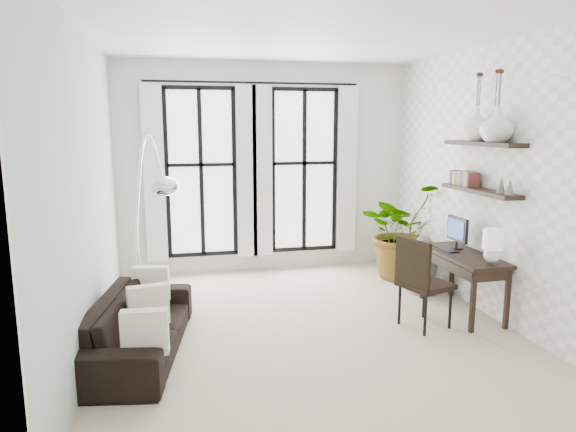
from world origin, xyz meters
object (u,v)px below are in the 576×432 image
object	(u,v)px
sofa	(139,325)
arc_lamp	(147,176)
desk_chair	(420,277)
buddha	(423,268)
plant	(403,230)
desk	(465,258)

from	to	relation	value
sofa	arc_lamp	distance (m)	1.66
desk_chair	buddha	bearing A→B (deg)	41.95
buddha	sofa	bearing A→B (deg)	-162.50
arc_lamp	sofa	bearing A→B (deg)	-96.59
sofa	buddha	distance (m)	3.85
sofa	desk_chair	world-z (taller)	desk_chair
arc_lamp	buddha	bearing A→B (deg)	4.48
sofa	arc_lamp	xyz separation A→B (m)	(0.10, 0.88, 1.40)
sofa	buddha	world-z (taller)	buddha
plant	buddha	distance (m)	0.82
desk_chair	buddha	size ratio (longest dim) A/B	1.31
sofa	plant	world-z (taller)	plant
desk_chair	buddha	xyz separation A→B (m)	(0.65, 1.17, -0.26)
desk	buddha	bearing A→B (deg)	94.60
plant	buddha	world-z (taller)	plant
desk_chair	plant	bearing A→B (deg)	51.35
plant	buddha	size ratio (longest dim) A/B	1.82
desk	buddha	size ratio (longest dim) A/B	1.59
sofa	plant	xyz separation A→B (m)	(3.70, 1.89, 0.43)
plant	arc_lamp	world-z (taller)	arc_lamp
desk	desk_chair	xyz separation A→B (m)	(-0.72, -0.27, -0.11)
desk	desk_chair	distance (m)	0.77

